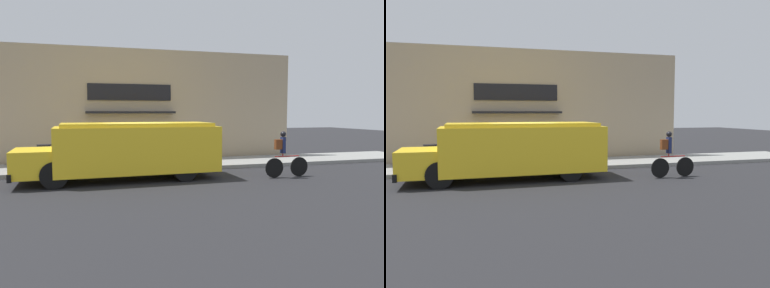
% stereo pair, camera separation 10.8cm
% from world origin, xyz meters
% --- Properties ---
extents(ground_plane, '(70.00, 70.00, 0.00)m').
position_xyz_m(ground_plane, '(0.00, 0.00, 0.00)').
color(ground_plane, '#232326').
extents(sidewalk, '(28.00, 2.86, 0.16)m').
position_xyz_m(sidewalk, '(0.00, 1.43, 0.08)').
color(sidewalk, gray).
rests_on(sidewalk, ground_plane).
extents(storefront, '(16.59, 0.82, 5.28)m').
position_xyz_m(storefront, '(0.00, 3.17, 2.64)').
color(storefront, tan).
rests_on(storefront, ground_plane).
extents(school_bus, '(6.85, 2.60, 1.99)m').
position_xyz_m(school_bus, '(-0.57, -1.32, 1.07)').
color(school_bus, yellow).
rests_on(school_bus, ground_plane).
extents(cyclist, '(1.75, 0.20, 1.68)m').
position_xyz_m(cyclist, '(4.95, -2.41, 0.79)').
color(cyclist, black).
rests_on(cyclist, ground_plane).
extents(trash_bin, '(0.56, 0.56, 0.91)m').
position_xyz_m(trash_bin, '(-3.53, 1.59, 0.61)').
color(trash_bin, '#38383D').
rests_on(trash_bin, sidewalk).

